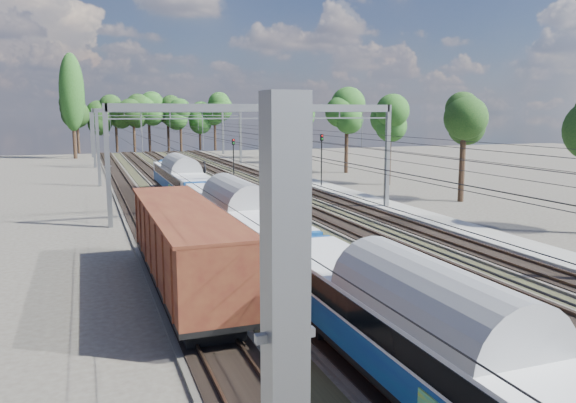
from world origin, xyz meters
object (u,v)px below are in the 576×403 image
object	(u,v)px
emu_train	(238,211)
freight_boxcar	(183,244)
worker	(205,169)
signal_far	(322,154)
signal_near	(234,157)

from	to	relation	value
emu_train	freight_boxcar	size ratio (longest dim) A/B	4.05
freight_boxcar	emu_train	bearing A→B (deg)	57.38
worker	signal_far	world-z (taller)	signal_far
emu_train	signal_near	world-z (taller)	signal_near
emu_train	worker	size ratio (longest dim) A/B	31.13
freight_boxcar	signal_near	size ratio (longest dim) A/B	2.77
emu_train	signal_near	bearing A→B (deg)	76.00
emu_train	worker	world-z (taller)	emu_train
freight_boxcar	worker	distance (m)	49.69
freight_boxcar	signal_near	xyz separation A→B (m)	(11.65, 35.69, 1.08)
emu_train	signal_far	size ratio (longest dim) A/B	10.25
emu_train	signal_near	size ratio (longest dim) A/B	11.22
worker	signal_near	distance (m)	13.01
emu_train	freight_boxcar	bearing A→B (deg)	-122.62
freight_boxcar	signal_near	distance (m)	37.56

